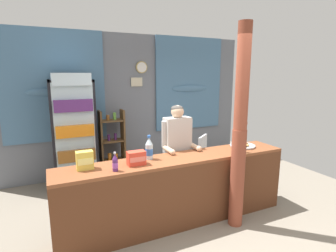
% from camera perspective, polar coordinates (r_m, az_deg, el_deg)
% --- Properties ---
extents(ground_plane, '(6.87, 6.87, 0.00)m').
position_cam_1_polar(ground_plane, '(4.51, -1.15, -15.58)').
color(ground_plane, gray).
extents(back_wall_curtained, '(5.16, 0.22, 2.82)m').
position_cam_1_polar(back_wall_curtained, '(5.59, -8.16, 5.30)').
color(back_wall_curtained, slate).
rests_on(back_wall_curtained, ground).
extents(stall_counter, '(3.22, 0.53, 0.93)m').
position_cam_1_polar(stall_counter, '(3.60, 2.96, -12.76)').
color(stall_counter, brown).
rests_on(stall_counter, ground).
extents(timber_post, '(0.21, 0.19, 2.65)m').
position_cam_1_polar(timber_post, '(3.53, 15.19, -1.66)').
color(timber_post, brown).
rests_on(timber_post, ground).
extents(drink_fridge, '(0.72, 0.71, 2.05)m').
position_cam_1_polar(drink_fridge, '(4.92, -19.71, -0.18)').
color(drink_fridge, black).
rests_on(drink_fridge, ground).
extents(bottle_shelf_rack, '(0.48, 0.28, 1.34)m').
position_cam_1_polar(bottle_shelf_rack, '(5.34, -11.91, -3.57)').
color(bottle_shelf_rack, brown).
rests_on(bottle_shelf_rack, ground).
extents(plastic_lawn_chair, '(0.62, 0.62, 0.86)m').
position_cam_1_polar(plastic_lawn_chair, '(5.27, 6.11, -5.88)').
color(plastic_lawn_chair, silver).
rests_on(plastic_lawn_chair, ground).
extents(shopkeeper, '(0.50, 0.42, 1.58)m').
position_cam_1_polar(shopkeeper, '(3.98, 2.04, -3.94)').
color(shopkeeper, '#28282D').
rests_on(shopkeeper, ground).
extents(soda_bottle_water, '(0.10, 0.10, 0.32)m').
position_cam_1_polar(soda_bottle_water, '(3.47, -4.09, -4.98)').
color(soda_bottle_water, silver).
rests_on(soda_bottle_water, stall_counter).
extents(soda_bottle_lime_soda, '(0.06, 0.06, 0.22)m').
position_cam_1_polar(soda_bottle_lime_soda, '(3.91, 15.93, -4.19)').
color(soda_bottle_lime_soda, '#75C64C').
rests_on(soda_bottle_lime_soda, stall_counter).
extents(soda_bottle_grape_soda, '(0.06, 0.06, 0.23)m').
position_cam_1_polar(soda_bottle_grape_soda, '(3.12, -11.33, -7.84)').
color(soda_bottle_grape_soda, '#56286B').
rests_on(soda_bottle_grape_soda, stall_counter).
extents(snack_box_crackers, '(0.22, 0.13, 0.17)m').
position_cam_1_polar(snack_box_crackers, '(3.29, -6.85, -6.89)').
color(snack_box_crackers, '#E5422D').
rests_on(snack_box_crackers, stall_counter).
extents(snack_box_instant_noodle, '(0.19, 0.11, 0.22)m').
position_cam_1_polar(snack_box_instant_noodle, '(3.26, -17.51, -7.08)').
color(snack_box_instant_noodle, '#EAD14C').
rests_on(snack_box_instant_noodle, stall_counter).
extents(pastry_tray, '(0.39, 0.39, 0.07)m').
position_cam_1_polar(pastry_tray, '(4.23, 15.69, -4.02)').
color(pastry_tray, '#BCBCC1').
rests_on(pastry_tray, stall_counter).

